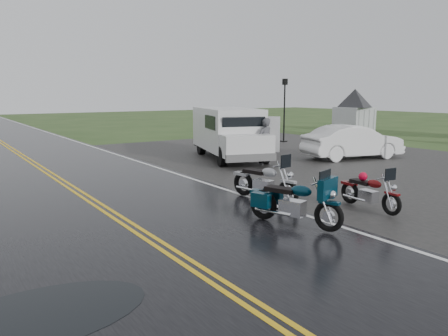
# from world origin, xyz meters

# --- Properties ---
(ground) EXTENTS (120.00, 120.00, 0.00)m
(ground) POSITION_xyz_m (0.00, 0.00, 0.00)
(ground) COLOR #2D471E
(ground) RESTS_ON ground
(road) EXTENTS (8.00, 100.00, 0.04)m
(road) POSITION_xyz_m (0.00, 10.00, 0.02)
(road) COLOR black
(road) RESTS_ON ground
(parking_pad) EXTENTS (14.00, 24.00, 0.03)m
(parking_pad) POSITION_xyz_m (11.00, 5.00, 0.01)
(parking_pad) COLOR black
(parking_pad) RESTS_ON ground
(visitor_center) EXTENTS (16.00, 10.00, 4.80)m
(visitor_center) POSITION_xyz_m (20.00, 12.00, 2.40)
(visitor_center) COLOR #A8AAAD
(visitor_center) RESTS_ON ground
(motorcycle_red) EXTENTS (0.89, 1.95, 1.11)m
(motorcycle_red) POSITION_xyz_m (5.42, -1.21, 0.56)
(motorcycle_red) COLOR #5E0A0C
(motorcycle_red) RESTS_ON ground
(motorcycle_teal) EXTENTS (1.46, 2.36, 1.31)m
(motorcycle_teal) POSITION_xyz_m (3.25, -1.23, 0.66)
(motorcycle_teal) COLOR #052737
(motorcycle_teal) RESTS_ON ground
(motorcycle_silver) EXTENTS (1.17, 2.29, 1.29)m
(motorcycle_silver) POSITION_xyz_m (4.06, 0.90, 0.65)
(motorcycle_silver) COLOR #96979D
(motorcycle_silver) RESTS_ON ground
(van_white) EXTENTS (3.90, 6.28, 2.31)m
(van_white) POSITION_xyz_m (6.12, 7.05, 1.16)
(van_white) COLOR silver
(van_white) RESTS_ON ground
(person_at_van) EXTENTS (0.75, 0.54, 1.91)m
(person_at_van) POSITION_xyz_m (7.80, 6.42, 0.96)
(person_at_van) COLOR #444348
(person_at_van) RESTS_ON ground
(sedan_white) EXTENTS (4.79, 2.61, 1.50)m
(sedan_white) POSITION_xyz_m (12.17, 5.56, 0.75)
(sedan_white) COLOR white
(sedan_white) RESTS_ON ground
(lamp_post_far_right) EXTENTS (0.33, 0.33, 3.81)m
(lamp_post_far_right) POSITION_xyz_m (14.20, 12.41, 1.90)
(lamp_post_far_right) COLOR black
(lamp_post_far_right) RESTS_ON ground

